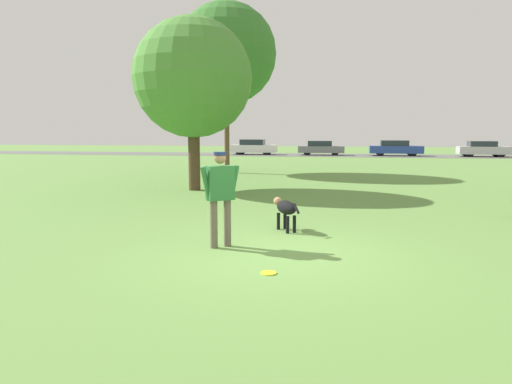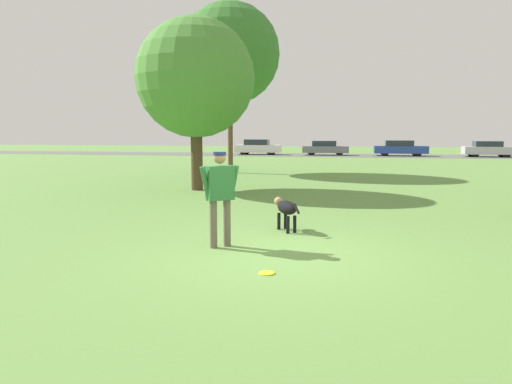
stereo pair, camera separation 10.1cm
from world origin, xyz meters
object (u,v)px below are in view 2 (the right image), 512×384
(frisbee, at_px, (267,273))
(tree_far_left, at_px, (230,54))
(parked_car_white, at_px, (258,147))
(parked_car_grey, at_px, (325,148))
(parked_car_silver, at_px, (488,149))
(person, at_px, (220,190))
(tree_near_left, at_px, (195,78))
(dog, at_px, (286,209))
(parked_car_blue, at_px, (400,148))

(frisbee, height_order, tree_far_left, tree_far_left)
(parked_car_white, relative_size, parked_car_grey, 1.02)
(parked_car_grey, height_order, parked_car_silver, parked_car_silver)
(person, relative_size, frisbee, 7.38)
(person, xyz_separation_m, parked_car_white, (-5.88, 33.59, -0.33))
(frisbee, relative_size, tree_near_left, 0.04)
(person, distance_m, parked_car_grey, 33.75)
(tree_near_left, height_order, parked_car_white, tree_near_left)
(dog, relative_size, parked_car_blue, 0.20)
(dog, xyz_separation_m, parked_car_silver, (12.72, 31.80, 0.19))
(parked_car_blue, bearing_deg, parked_car_white, -179.23)
(dog, height_order, parked_car_grey, parked_car_grey)
(parked_car_blue, bearing_deg, parked_car_grey, 179.63)
(parked_car_silver, bearing_deg, parked_car_white, -178.10)
(dog, bearing_deg, tree_near_left, -1.64)
(parked_car_grey, xyz_separation_m, parked_car_blue, (6.42, -0.09, 0.03))
(dog, xyz_separation_m, parked_car_blue, (5.71, 32.09, 0.21))
(tree_far_left, distance_m, parked_car_grey, 20.09)
(frisbee, bearing_deg, parked_car_grey, 91.35)
(tree_near_left, relative_size, parked_car_grey, 1.45)
(parked_car_white, distance_m, parked_car_grey, 6.13)
(dog, xyz_separation_m, parked_car_white, (-6.84, 32.02, 0.22))
(frisbee, bearing_deg, person, 128.14)
(parked_car_blue, bearing_deg, person, -100.77)
(tree_far_left, xyz_separation_m, tree_near_left, (0.60, -7.05, -1.99))
(person, height_order, parked_car_grey, person)
(tree_far_left, height_order, tree_near_left, tree_far_left)
(person, xyz_separation_m, dog, (0.96, 1.56, -0.55))
(person, relative_size, parked_car_grey, 0.41)
(parked_car_grey, bearing_deg, parked_car_silver, -3.07)
(tree_far_left, distance_m, parked_car_white, 19.68)
(tree_near_left, height_order, parked_car_blue, tree_near_left)
(parked_car_white, bearing_deg, person, -80.87)
(parked_car_blue, distance_m, parked_car_silver, 7.02)
(parked_car_grey, height_order, parked_car_blue, parked_car_blue)
(dog, relative_size, parked_car_white, 0.22)
(dog, height_order, parked_car_white, parked_car_white)
(tree_far_left, xyz_separation_m, parked_car_grey, (3.86, 19.01, -5.22))
(parked_car_white, height_order, parked_car_silver, parked_car_white)
(parked_car_silver, bearing_deg, tree_near_left, -120.47)
(parked_car_blue, height_order, parked_car_silver, parked_car_blue)
(dog, height_order, frisbee, dog)
(dog, distance_m, parked_car_silver, 34.25)
(person, xyz_separation_m, parked_car_grey, (0.25, 33.75, -0.37))
(dog, distance_m, tree_near_left, 8.05)
(tree_far_left, xyz_separation_m, parked_car_silver, (17.29, 18.63, -5.20))
(person, distance_m, dog, 1.92)
(tree_far_left, bearing_deg, dog, -70.86)
(tree_near_left, height_order, parked_car_grey, tree_near_left)
(person, distance_m, parked_car_blue, 34.31)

